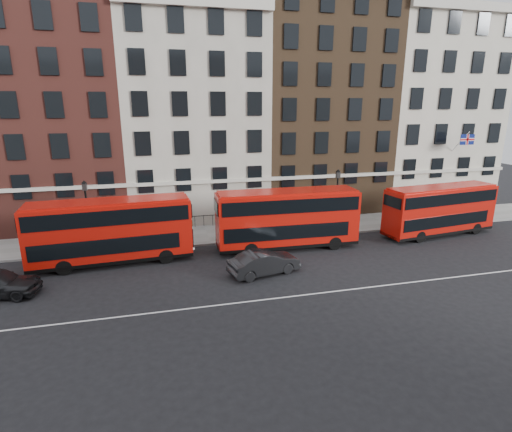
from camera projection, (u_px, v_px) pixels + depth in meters
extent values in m
plane|color=black|center=(229.00, 288.00, 24.33)|extent=(120.00, 120.00, 0.00)
cube|color=gray|center=(207.00, 234.00, 34.12)|extent=(80.00, 5.00, 0.15)
cube|color=gray|center=(211.00, 244.00, 31.78)|extent=(80.00, 0.30, 0.16)
cube|color=white|center=(235.00, 303.00, 22.46)|extent=(70.00, 0.12, 0.01)
cube|color=brown|center=(47.00, 102.00, 35.19)|extent=(12.80, 10.00, 22.00)
cube|color=#9F9B8D|center=(194.00, 118.00, 38.58)|extent=(12.80, 10.00, 19.00)
cube|color=beige|center=(196.00, 1.00, 31.21)|extent=(12.80, 0.50, 0.80)
cube|color=brown|center=(318.00, 107.00, 41.29)|extent=(12.80, 10.00, 21.00)
cube|color=beige|center=(425.00, 112.00, 44.41)|extent=(12.80, 10.00, 20.00)
cube|color=beige|center=(473.00, 6.00, 36.91)|extent=(12.80, 0.50, 0.80)
cube|color=#BD1109|center=(111.00, 231.00, 27.51)|extent=(10.90, 3.26, 4.05)
cube|color=black|center=(114.00, 257.00, 28.02)|extent=(10.90, 3.30, 0.25)
cube|color=black|center=(108.00, 241.00, 27.61)|extent=(9.68, 3.26, 1.08)
cube|color=black|center=(110.00, 213.00, 27.17)|extent=(10.50, 3.31, 1.02)
cube|color=#BD1109|center=(108.00, 202.00, 26.95)|extent=(10.58, 3.03, 0.18)
cube|color=black|center=(190.00, 234.00, 29.31)|extent=(0.23, 2.25, 1.33)
cube|color=black|center=(190.00, 220.00, 29.02)|extent=(0.21, 1.95, 0.43)
cylinder|color=black|center=(166.00, 256.00, 27.98)|extent=(1.04, 0.35, 1.02)
cylinder|color=black|center=(163.00, 246.00, 30.09)|extent=(1.04, 0.35, 1.02)
cylinder|color=black|center=(64.00, 268.00, 26.06)|extent=(1.04, 0.35, 1.02)
cylinder|color=black|center=(68.00, 255.00, 28.16)|extent=(1.04, 0.35, 1.02)
cube|color=#BD1109|center=(287.00, 218.00, 30.48)|extent=(10.85, 2.86, 4.06)
cube|color=black|center=(287.00, 242.00, 31.00)|extent=(10.85, 2.90, 0.25)
cube|color=black|center=(283.00, 227.00, 30.61)|extent=(9.62, 2.91, 1.08)
cube|color=black|center=(288.00, 202.00, 30.14)|extent=(10.44, 2.93, 1.03)
cube|color=#BD1109|center=(288.00, 192.00, 29.92)|extent=(10.54, 2.65, 0.18)
cube|color=black|center=(352.00, 224.00, 31.82)|extent=(0.14, 2.26, 1.34)
cube|color=black|center=(353.00, 211.00, 31.53)|extent=(0.14, 1.95, 0.43)
cylinder|color=black|center=(335.00, 243.00, 30.63)|extent=(1.03, 0.32, 1.03)
cylinder|color=black|center=(323.00, 234.00, 32.80)|extent=(1.03, 0.32, 1.03)
cylinder|color=black|center=(251.00, 250.00, 29.27)|extent=(1.03, 0.32, 1.03)
cylinder|color=black|center=(245.00, 240.00, 31.43)|extent=(1.03, 0.32, 1.03)
cube|color=#BD1109|center=(440.00, 210.00, 33.69)|extent=(10.26, 3.64, 3.78)
cube|color=black|center=(437.00, 230.00, 34.17)|extent=(10.26, 3.68, 0.23)
cube|color=black|center=(436.00, 217.00, 33.76)|extent=(9.13, 3.57, 1.00)
cube|color=black|center=(441.00, 196.00, 33.37)|extent=(9.89, 3.67, 0.96)
cube|color=#BD1109|center=(443.00, 187.00, 33.16)|extent=(9.95, 3.41, 0.17)
cube|color=black|center=(482.00, 212.00, 35.66)|extent=(0.34, 2.10, 1.24)
cube|color=black|center=(484.00, 201.00, 35.38)|extent=(0.31, 1.81, 0.40)
cylinder|color=black|center=(476.00, 229.00, 34.34)|extent=(0.98, 0.39, 0.96)
cylinder|color=black|center=(456.00, 222.00, 36.26)|extent=(0.98, 0.39, 0.96)
cylinder|color=black|center=(420.00, 237.00, 32.20)|extent=(0.98, 0.39, 0.96)
cylinder|color=black|center=(402.00, 229.00, 34.12)|extent=(0.98, 0.39, 0.96)
imported|color=#232426|center=(264.00, 263.00, 26.16)|extent=(5.03, 2.73, 1.57)
cylinder|color=black|center=(88.00, 220.00, 29.81)|extent=(0.14, 0.14, 4.60)
cylinder|color=black|center=(91.00, 245.00, 30.35)|extent=(0.32, 0.32, 0.60)
cube|color=#262626|center=(85.00, 187.00, 29.12)|extent=(0.32, 0.32, 0.55)
cone|color=black|center=(84.00, 182.00, 29.03)|extent=(0.44, 0.44, 0.25)
cylinder|color=black|center=(336.00, 204.00, 34.77)|extent=(0.14, 0.14, 4.60)
cylinder|color=black|center=(335.00, 225.00, 35.31)|extent=(0.32, 0.32, 0.60)
cube|color=#262626|center=(338.00, 175.00, 34.08)|extent=(0.32, 0.32, 0.55)
cone|color=black|center=(338.00, 171.00, 33.99)|extent=(0.44, 0.44, 0.25)
cylinder|color=black|center=(482.00, 207.00, 37.59)|extent=(0.12, 0.12, 2.60)
cube|color=black|center=(486.00, 191.00, 37.02)|extent=(0.25, 0.30, 0.75)
sphere|color=red|center=(487.00, 189.00, 36.80)|extent=(0.14, 0.14, 0.14)
sphere|color=#0C9919|center=(487.00, 194.00, 36.92)|extent=(0.14, 0.14, 0.14)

